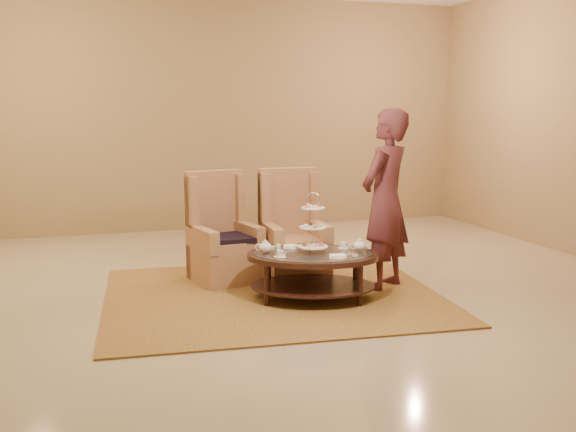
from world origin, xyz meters
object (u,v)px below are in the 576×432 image
object	(u,v)px
tea_table	(313,262)
person	(385,200)
armchair_right	(292,242)
armchair_left	(222,244)

from	to	relation	value
tea_table	person	distance (m)	1.01
armchair_right	person	xyz separation A→B (m)	(0.78, -0.64, 0.52)
armchair_right	armchair_left	bearing A→B (deg)	169.44
tea_table	person	world-z (taller)	person
armchair_left	person	xyz separation A→B (m)	(1.53, -0.78, 0.52)
tea_table	armchair_right	distance (m)	0.84
armchair_right	person	distance (m)	1.14
armchair_right	person	world-z (taller)	person
armchair_left	armchair_right	world-z (taller)	armchair_right
tea_table	armchair_right	world-z (taller)	armchair_right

